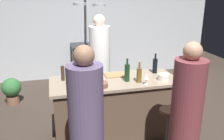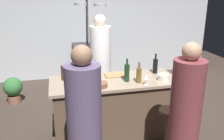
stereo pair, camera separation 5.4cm
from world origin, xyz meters
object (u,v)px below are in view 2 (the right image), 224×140
mixing_bowl_ceramic (163,77)px  mixing_bowl_wooden (100,85)px  mixing_bowl_blue (80,83)px  guest_left (85,131)px  wine_glass_by_chef (146,77)px  wine_glass_near_right_guest (89,75)px  potted_plant (13,89)px  cutting_board (116,75)px  stove_range (90,63)px  wine_bottle_red (127,72)px  chef (101,67)px  wine_bottle_white (76,70)px  pepper_mill (63,73)px  wine_bottle_amber (139,75)px  guest_right (184,120)px  wine_bottle_dark (155,66)px  bar_stool_right (168,131)px

mixing_bowl_ceramic → mixing_bowl_wooden: size_ratio=0.81×
mixing_bowl_blue → guest_left: bearing=-93.4°
wine_glass_by_chef → wine_glass_near_right_guest: bearing=160.5°
potted_plant → mixing_bowl_blue: (1.15, -1.64, 0.64)m
cutting_board → mixing_bowl_blue: 0.63m
stove_range → wine_bottle_red: wine_bottle_red is taller
wine_bottle_red → mixing_bowl_wooden: 0.43m
wine_bottle_red → wine_glass_by_chef: bearing=-40.9°
chef → mixing_bowl_wooden: bearing=-100.9°
wine_bottle_white → mixing_bowl_wooden: (0.27, -0.41, -0.10)m
guest_left → wine_glass_near_right_guest: (0.19, 0.98, 0.24)m
chef → pepper_mill: bearing=-130.0°
wine_bottle_amber → chef: bearing=105.6°
wine_bottle_amber → guest_left: bearing=-135.8°
guest_right → mixing_bowl_ceramic: bearing=82.1°
wine_glass_by_chef → chef: bearing=107.1°
chef → potted_plant: (-1.62, 0.55, -0.50)m
wine_bottle_white → wine_bottle_dark: bearing=-2.6°
guest_left → wine_bottle_amber: (0.85, 0.83, 0.25)m
bar_stool_right → wine_bottle_amber: wine_bottle_amber is taller
cutting_board → wine_bottle_white: bearing=177.4°
wine_glass_near_right_guest → mixing_bowl_blue: bearing=-144.5°
pepper_mill → mixing_bowl_wooden: pepper_mill is taller
potted_plant → wine_bottle_amber: wine_bottle_amber is taller
guest_left → wine_bottle_white: guest_left is taller
chef → mixing_bowl_ceramic: size_ratio=10.79×
wine_bottle_dark → mixing_bowl_ceramic: 0.32m
potted_plant → wine_glass_near_right_guest: (1.28, -1.54, 0.71)m
wine_glass_near_right_guest → mixing_bowl_blue: size_ratio=0.92×
chef → wine_bottle_red: chef is taller
wine_bottle_white → mixing_bowl_ceramic: wine_bottle_white is taller
guest_left → bar_stool_right: 1.23m
mixing_bowl_wooden → wine_glass_near_right_guest: bearing=120.0°
mixing_bowl_ceramic → mixing_bowl_wooden: mixing_bowl_ceramic is taller
guest_left → potted_plant: bearing=113.4°
stove_range → pepper_mill: size_ratio=4.24×
mixing_bowl_blue → bar_stool_right: bearing=-25.8°
potted_plant → cutting_board: size_ratio=1.62×
potted_plant → cutting_board: 2.26m
cutting_board → pepper_mill: bearing=-178.7°
stove_range → wine_bottle_dark: (0.67, -2.30, 0.57)m
chef → wine_bottle_dark: bearing=-50.3°
bar_stool_right → guest_right: bearing=-91.3°
stove_range → wine_bottle_amber: bearing=-83.4°
guest_right → mixing_bowl_ceramic: size_ratio=10.18×
potted_plant → wine_bottle_red: bearing=-42.0°
bar_stool_right → mixing_bowl_blue: mixing_bowl_blue is taller
stove_range → mixing_bowl_ceramic: size_ratio=5.59×
mixing_bowl_blue → wine_bottle_dark: bearing=12.6°
stove_range → wine_bottle_dark: 2.46m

